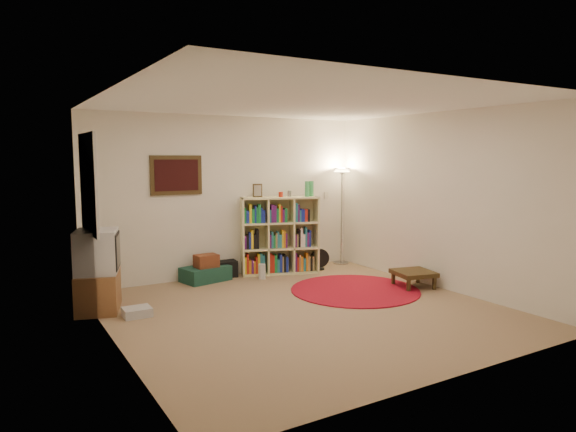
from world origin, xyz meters
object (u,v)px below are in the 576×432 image
Objects in this scene: side_table at (414,274)px; bookshelf at (279,237)px; tv_stand at (98,272)px; floor_lamp at (342,184)px; floor_fan at (320,259)px; suitcase at (206,274)px.

bookshelf is at bearing 124.48° from side_table.
bookshelf reaches higher than side_table.
bookshelf is 2.96m from tv_stand.
bookshelf is 1.54m from floor_lamp.
floor_fan is 0.35× the size of tv_stand.
floor_lamp is 1.69× the size of tv_stand.
floor_fan reaches higher than side_table.
bookshelf is 0.84m from floor_fan.
tv_stand is at bearing -154.83° from floor_fan.
suitcase is at bearing 41.47° from tv_stand.
bookshelf is at bearing -176.14° from floor_lamp.
suitcase is 1.23× the size of side_table.
floor_fan is at bearing 107.37° from side_table.
floor_lamp is at bearing -12.69° from suitcase.
bookshelf is 1.95× the size of suitcase.
tv_stand is 1.60× the size of side_table.
floor_fan is 1.72m from side_table.
floor_lamp is at bearing 87.20° from side_table.
tv_stand is (-4.20, -0.74, -0.91)m from floor_lamp.
bookshelf reaches higher than suitcase.
bookshelf reaches higher than tv_stand.
tv_stand is at bearing -168.28° from suitcase.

